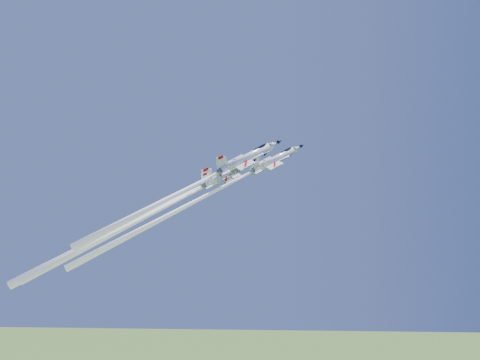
# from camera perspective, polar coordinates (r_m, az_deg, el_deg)

# --- Properties ---
(jet_lead) EXTENTS (42.39, 21.50, 40.71)m
(jet_lead) POSITION_cam_1_polar(r_m,az_deg,el_deg) (123.57, -4.72, -2.23)
(jet_lead) COLOR white
(jet_left) EXTENTS (48.19, 23.47, 43.94)m
(jet_left) POSITION_cam_1_polar(r_m,az_deg,el_deg) (131.07, -9.44, -3.40)
(jet_left) COLOR white
(jet_right) EXTENTS (37.15, 17.99, 32.87)m
(jet_right) POSITION_cam_1_polar(r_m,az_deg,el_deg) (118.64, -5.73, -0.99)
(jet_right) COLOR white
(jet_slot) EXTENTS (39.92, 20.06, 37.90)m
(jet_slot) POSITION_cam_1_polar(r_m,az_deg,el_deg) (120.15, -9.64, -3.69)
(jet_slot) COLOR white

